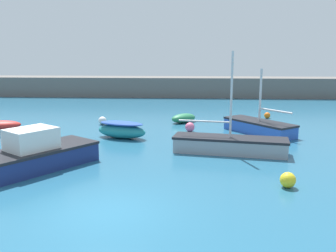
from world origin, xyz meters
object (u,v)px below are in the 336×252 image
sailboat_short_mast (259,127)px  mooring_buoy_white (102,121)px  sailboat_twin_hulled (230,144)px  mooring_buoy_orange (267,115)px  rowboat_with_red_cover (122,130)px  fishing_dinghy_green (184,118)px  motorboat_grey_hull (38,153)px  mooring_buoy_pink (190,127)px  mooring_buoy_yellow (288,180)px

sailboat_short_mast → mooring_buoy_white: size_ratio=8.44×
sailboat_twin_hulled → mooring_buoy_orange: bearing=79.4°
rowboat_with_red_cover → fishing_dinghy_green: 6.25m
sailboat_twin_hulled → mooring_buoy_white: (-8.08, 7.05, -0.15)m
motorboat_grey_hull → mooring_buoy_pink: motorboat_grey_hull is taller
mooring_buoy_pink → rowboat_with_red_cover: bearing=-153.1°
mooring_buoy_yellow → fishing_dinghy_green: bearing=107.7°
sailboat_twin_hulled → motorboat_grey_hull: 9.01m
rowboat_with_red_cover → mooring_buoy_pink: bearing=-134.8°
rowboat_with_red_cover → mooring_buoy_yellow: (7.64, -7.78, -0.20)m
rowboat_with_red_cover → mooring_buoy_yellow: 10.90m
mooring_buoy_yellow → motorboat_grey_hull: bearing=170.1°
rowboat_with_red_cover → mooring_buoy_white: size_ratio=5.83×
sailboat_short_mast → mooring_buoy_yellow: bearing=138.9°
sailboat_twin_hulled → motorboat_grey_hull: sailboat_twin_hulled is taller
sailboat_twin_hulled → mooring_buoy_orange: size_ratio=12.40×
sailboat_short_mast → fishing_dinghy_green: bearing=16.7°
mooring_buoy_pink → sailboat_twin_hulled: bearing=-68.2°
motorboat_grey_hull → mooring_buoy_white: size_ratio=9.29×
rowboat_with_red_cover → sailboat_twin_hulled: bearing=171.8°
mooring_buoy_yellow → mooring_buoy_orange: 15.28m
rowboat_with_red_cover → sailboat_short_mast: (8.24, 1.75, -0.07)m
sailboat_twin_hulled → fishing_dinghy_green: bearing=116.8°
sailboat_short_mast → mooring_buoy_yellow: (-0.60, -9.53, -0.14)m
sailboat_twin_hulled → fishing_dinghy_green: sailboat_twin_hulled is taller
mooring_buoy_orange → mooring_buoy_pink: (-5.86, -5.32, 0.07)m
motorboat_grey_hull → mooring_buoy_orange: motorboat_grey_hull is taller
rowboat_with_red_cover → mooring_buoy_yellow: rowboat_with_red_cover is taller
fishing_dinghy_green → mooring_buoy_white: (-5.62, -1.10, -0.04)m
motorboat_grey_hull → mooring_buoy_orange: (12.35, 13.34, -0.42)m
rowboat_with_red_cover → fishing_dinghy_green: rowboat_with_red_cover is taller
mooring_buoy_yellow → mooring_buoy_pink: 10.45m
mooring_buoy_white → fishing_dinghy_green: bearing=11.1°
sailboat_short_mast → motorboat_grey_hull: sailboat_short_mast is taller
rowboat_with_red_cover → mooring_buoy_white: bearing=-44.3°
sailboat_short_mast → mooring_buoy_pink: sailboat_short_mast is taller
motorboat_grey_hull → mooring_buoy_pink: size_ratio=8.69×
sailboat_twin_hulled → sailboat_short_mast: bearing=74.4°
mooring_buoy_white → mooring_buoy_yellow: size_ratio=0.96×
motorboat_grey_hull → sailboat_short_mast: bearing=-18.5°
fishing_dinghy_green → mooring_buoy_orange: size_ratio=4.70×
sailboat_twin_hulled → fishing_dinghy_green: 8.52m
fishing_dinghy_green → mooring_buoy_pink: bearing=-122.0°
mooring_buoy_orange → sailboat_twin_hulled: bearing=-110.5°
sailboat_twin_hulled → mooring_buoy_orange: (3.86, 10.32, -0.20)m
sailboat_short_mast → mooring_buoy_orange: size_ratio=10.17×
rowboat_with_red_cover → mooring_buoy_pink: rowboat_with_red_cover is taller
rowboat_with_red_cover → mooring_buoy_yellow: bearing=152.8°
mooring_buoy_orange → fishing_dinghy_green: bearing=-161.1°
mooring_buoy_white → mooring_buoy_pink: mooring_buoy_pink is taller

